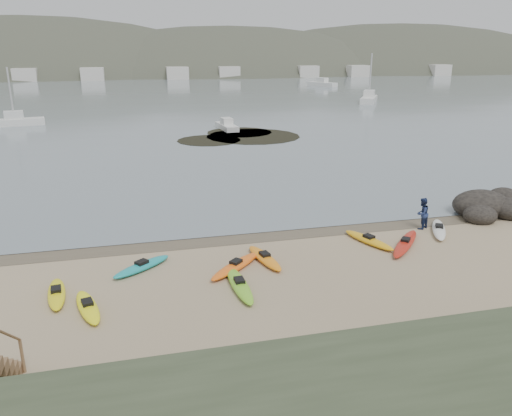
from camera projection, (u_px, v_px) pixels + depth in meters
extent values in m
plane|color=tan|center=(256.00, 233.00, 27.91)|extent=(600.00, 600.00, 0.00)
plane|color=brown|center=(257.00, 235.00, 27.64)|extent=(60.00, 60.00, 0.00)
plane|color=slate|center=(139.00, 65.00, 305.20)|extent=(1200.00, 1200.00, 0.00)
ellipsoid|color=orange|center=(236.00, 266.00, 23.37)|extent=(3.20, 3.08, 0.34)
ellipsoid|color=#FFFB15|center=(88.00, 307.00, 19.64)|extent=(1.46, 3.14, 0.34)
ellipsoid|color=red|center=(405.00, 243.00, 26.05)|extent=(3.43, 3.70, 0.34)
ellipsoid|color=teal|center=(142.00, 266.00, 23.30)|extent=(2.98, 2.54, 0.34)
ellipsoid|color=yellow|center=(57.00, 294.00, 20.70)|extent=(1.06, 3.08, 0.34)
ellipsoid|color=#7BCE29|center=(239.00, 285.00, 21.50)|extent=(0.85, 3.82, 0.34)
ellipsoid|color=#F0AB14|center=(369.00, 240.00, 26.49)|extent=(1.81, 3.47, 0.34)
ellipsoid|color=silver|center=(439.00, 230.00, 28.03)|extent=(2.35, 3.41, 0.34)
ellipsoid|color=orange|center=(265.00, 258.00, 24.23)|extent=(1.31, 3.37, 0.34)
imported|color=navy|center=(422.00, 213.00, 28.39)|extent=(1.11, 1.03, 1.83)
ellipsoid|color=black|center=(480.00, 209.00, 31.22)|extent=(3.62, 2.81, 1.81)
ellipsoid|color=black|center=(512.00, 213.00, 30.65)|extent=(2.61, 2.21, 1.41)
ellipsoid|color=black|center=(480.00, 218.00, 29.81)|extent=(2.01, 1.81, 1.21)
ellipsoid|color=black|center=(502.00, 204.00, 32.37)|extent=(2.21, 2.01, 1.61)
cylinder|color=black|center=(209.00, 141.00, 55.75)|extent=(7.12, 7.12, 0.04)
cylinder|color=black|center=(253.00, 136.00, 58.39)|extent=(10.98, 10.98, 0.04)
cylinder|color=black|center=(239.00, 133.00, 61.01)|extent=(7.94, 7.94, 0.04)
cube|color=silver|center=(15.00, 122.00, 66.30)|extent=(7.62, 3.38, 1.03)
cube|color=silver|center=(227.00, 127.00, 63.08)|extent=(2.14, 5.78, 0.79)
cube|color=silver|center=(369.00, 99.00, 94.49)|extent=(6.64, 8.78, 1.23)
cube|color=silver|center=(322.00, 84.00, 134.31)|extent=(6.44, 8.74, 1.22)
ellipsoid|color=#384235|center=(35.00, 120.00, 203.42)|extent=(220.00, 120.00, 80.00)
ellipsoid|color=#384235|center=(230.00, 109.00, 216.19)|extent=(200.00, 110.00, 68.00)
ellipsoid|color=#384235|center=(395.00, 105.00, 245.34)|extent=(230.00, 130.00, 76.00)
cube|color=beige|center=(8.00, 75.00, 151.76)|extent=(7.00, 5.00, 4.00)
cube|color=beige|center=(91.00, 74.00, 157.23)|extent=(7.00, 5.00, 4.00)
cube|color=beige|center=(168.00, 73.00, 162.69)|extent=(7.00, 5.00, 4.00)
cube|color=beige|center=(240.00, 72.00, 168.16)|extent=(7.00, 5.00, 4.00)
cube|color=beige|center=(307.00, 72.00, 173.62)|extent=(7.00, 5.00, 4.00)
cube|color=beige|center=(370.00, 71.00, 179.09)|extent=(7.00, 5.00, 4.00)
cube|color=beige|center=(430.00, 70.00, 184.55)|extent=(7.00, 5.00, 4.00)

